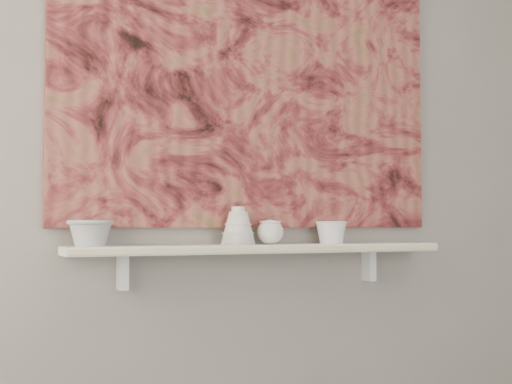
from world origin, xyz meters
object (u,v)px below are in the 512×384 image
painting (253,80)px  cup_cream (270,232)px  shelf (262,249)px  bowl_grey (90,233)px  bell_vessel (238,225)px  bowl_white (331,232)px

painting → cup_cream: 0.57m
shelf → painting: 0.63m
painting → bowl_grey: bearing=-172.5°
cup_cream → bowl_grey: bearing=180.0°
painting → bell_vessel: bearing=-139.4°
shelf → painting: bearing=90.0°
painting → bowl_grey: painting is taller
shelf → bowl_white: bowl_white is taller
shelf → bowl_grey: (-0.61, 0.00, 0.06)m
painting → bowl_grey: (-0.61, -0.08, -0.57)m
cup_cream → shelf: bearing=180.0°
cup_cream → painting: bearing=110.8°
cup_cream → bowl_white: cup_cream is taller
bowl_grey → shelf: bearing=0.0°
shelf → bell_vessel: bearing=180.0°
shelf → bowl_grey: bearing=180.0°
bowl_grey → bowl_white: bearing=0.0°
bowl_grey → bowl_white: 0.89m
cup_cream → bell_vessel: (-0.12, 0.00, 0.02)m
bowl_grey → cup_cream: same height
bell_vessel → bowl_white: 0.38m
painting → cup_cream: bearing=-69.2°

